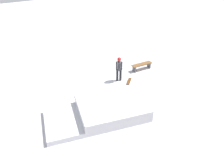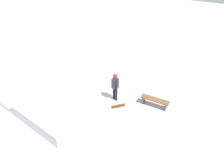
% 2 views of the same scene
% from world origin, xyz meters
% --- Properties ---
extents(ground_plane, '(60.00, 60.00, 0.00)m').
position_xyz_m(ground_plane, '(0.00, 0.00, 0.00)').
color(ground_plane, silver).
extents(skate_ramp, '(5.75, 3.45, 0.74)m').
position_xyz_m(skate_ramp, '(1.61, 0.75, 0.32)').
color(skate_ramp, silver).
rests_on(skate_ramp, ground).
extents(skater, '(0.40, 0.44, 1.73)m').
position_xyz_m(skater, '(-0.90, -2.07, 1.01)').
color(skater, black).
rests_on(skater, ground).
extents(skateboard, '(0.69, 0.72, 0.09)m').
position_xyz_m(skateboard, '(-1.40, -1.55, 0.08)').
color(skateboard, '#593314').
rests_on(skateboard, ground).
extents(park_bench, '(1.60, 0.41, 0.48)m').
position_xyz_m(park_bench, '(-3.12, -2.59, 0.36)').
color(park_bench, brown).
rests_on(park_bench, ground).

